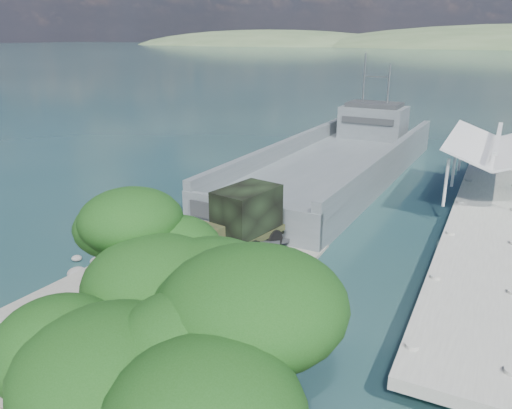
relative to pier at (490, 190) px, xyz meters
name	(u,v)px	position (x,y,z in m)	size (l,w,h in m)	color
ground	(181,287)	(-13.00, -18.77, -1.60)	(1400.00, 1400.00, 0.00)	#1B3E41
boat_ramp	(168,291)	(-13.00, -19.77, -1.35)	(10.00, 18.00, 0.50)	slate
shoreline_rocks	(93,259)	(-19.20, -18.27, -1.60)	(3.20, 5.60, 0.90)	#62625F
pier	(490,190)	(0.00, 0.00, 0.00)	(6.40, 44.00, 6.10)	#9B9B92
landing_craft	(336,169)	(-12.23, 3.56, -0.70)	(10.64, 37.38, 11.01)	#515B5F
military_truck	(231,228)	(-11.79, -15.78, 0.70)	(3.86, 8.09, 3.61)	black
soldier	(149,261)	(-14.43, -19.32, -0.28)	(0.60, 0.39, 1.64)	#1F311B
overhang_tree	(160,295)	(-6.13, -29.00, 4.72)	(8.69, 8.00, 7.89)	#352015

